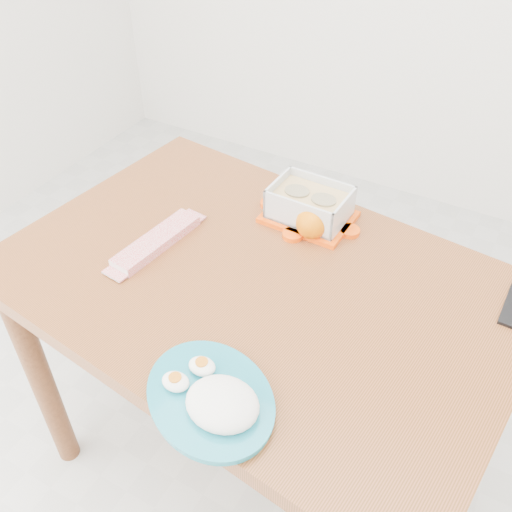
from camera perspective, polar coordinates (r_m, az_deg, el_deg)
The scene contains 5 objects.
dining_table at distance 1.27m, azimuth 0.00°, elevation -5.97°, with size 1.15×0.84×0.75m.
food_container at distance 1.33m, azimuth 5.37°, elevation 5.15°, with size 0.20×0.16×0.08m.
orange_fruit at distance 1.28m, azimuth 5.63°, elevation 3.31°, with size 0.07×0.07×0.07m, color orange.
rice_plate at distance 0.97m, azimuth -4.25°, elevation -13.95°, with size 0.34×0.34×0.07m.
candy_bar at distance 1.28m, azimuth -9.90°, elevation 1.47°, with size 0.23×0.06×0.02m, color red.
Camera 1 is at (0.32, -0.61, 1.56)m, focal length 40.00 mm.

